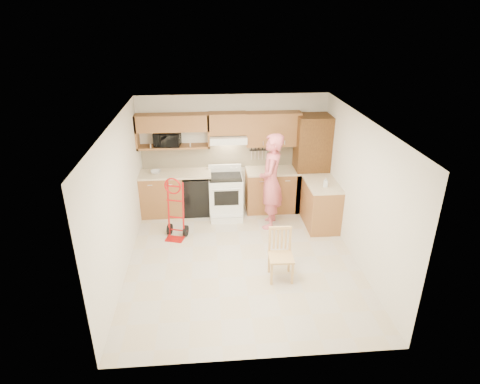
{
  "coord_description": "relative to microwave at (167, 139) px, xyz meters",
  "views": [
    {
      "loc": [
        -0.55,
        -6.03,
        4.07
      ],
      "look_at": [
        0.0,
        0.5,
        1.1
      ],
      "focal_mm": 30.2,
      "sensor_mm": 36.0,
      "label": 1
    }
  ],
  "objects": [
    {
      "name": "wall_front",
      "position": [
        1.37,
        -4.34,
        -0.39
      ],
      "size": [
        4.0,
        0.02,
        2.5
      ],
      "primitive_type": "cube",
      "color": "silver",
      "rests_on": "ground"
    },
    {
      "name": "hand_truck",
      "position": [
        0.15,
        -1.21,
        -1.07
      ],
      "size": [
        0.54,
        0.52,
        1.13
      ],
      "primitive_type": null,
      "rotation": [
        0.0,
        0.0,
        -0.29
      ],
      "color": "#B3110F",
      "rests_on": "ground"
    },
    {
      "name": "pantry_tall",
      "position": [
        3.02,
        -0.14,
        -0.59
      ],
      "size": [
        0.7,
        0.6,
        2.1
      ],
      "primitive_type": "cube",
      "color": "brown",
      "rests_on": "ground"
    },
    {
      "name": "microwave",
      "position": [
        0.0,
        0.0,
        0.0
      ],
      "size": [
        0.57,
        0.42,
        0.29
      ],
      "primitive_type": "imported",
      "rotation": [
        0.0,
        0.0,
        -0.11
      ],
      "color": "black",
      "rests_on": "upper_shelf_mw"
    },
    {
      "name": "countertop_right",
      "position": [
        2.2,
        -0.13,
        -0.72
      ],
      "size": [
        1.14,
        0.63,
        0.04
      ],
      "primitive_type": "cube",
      "color": "#CDB593",
      "rests_on": "lower_cab_right"
    },
    {
      "name": "upper_cab_right",
      "position": [
        2.2,
        0.0,
        0.16
      ],
      "size": [
        1.14,
        0.33,
        0.7
      ],
      "primitive_type": "cube",
      "color": "brown",
      "rests_on": "wall_back"
    },
    {
      "name": "cab_return_right",
      "position": [
        3.07,
        -0.94,
        -1.19
      ],
      "size": [
        0.6,
        1.0,
        0.9
      ],
      "primitive_type": "cube",
      "color": "brown",
      "rests_on": "ground"
    },
    {
      "name": "wall_back",
      "position": [
        1.37,
        0.17,
        -0.39
      ],
      "size": [
        4.0,
        0.02,
        2.5
      ],
      "primitive_type": "cube",
      "color": "silver",
      "rests_on": "ground"
    },
    {
      "name": "countertop_return",
      "position": [
        3.07,
        -0.94,
        -0.72
      ],
      "size": [
        0.63,
        1.0,
        0.04
      ],
      "primitive_type": "cube",
      "color": "#CDB593",
      "rests_on": "cab_return_right"
    },
    {
      "name": "bowl",
      "position": [
        -0.28,
        -0.13,
        -0.67
      ],
      "size": [
        0.23,
        0.23,
        0.05
      ],
      "primitive_type": "imported",
      "rotation": [
        0.0,
        0.0,
        0.06
      ],
      "color": "white",
      "rests_on": "countertop_left"
    },
    {
      "name": "upper_shelf_mw",
      "position": [
        0.12,
        0.0,
        -0.17
      ],
      "size": [
        1.5,
        0.33,
        0.04
      ],
      "primitive_type": "cube",
      "color": "brown",
      "rests_on": "wall_back"
    },
    {
      "name": "range_hood",
      "position": [
        1.25,
        -0.06,
        -0.01
      ],
      "size": [
        0.76,
        0.46,
        0.14
      ],
      "primitive_type": "cube",
      "color": "white",
      "rests_on": "wall_back"
    },
    {
      "name": "knife_strip",
      "position": [
        1.92,
        0.12,
        -0.4
      ],
      "size": [
        0.4,
        0.05,
        0.29
      ],
      "primitive_type": null,
      "color": "black",
      "rests_on": "backsplash"
    },
    {
      "name": "wall_left",
      "position": [
        -0.64,
        -2.08,
        -0.39
      ],
      "size": [
        0.02,
        4.5,
        2.5
      ],
      "primitive_type": "cube",
      "color": "silver",
      "rests_on": "ground"
    },
    {
      "name": "upper_cab_center",
      "position": [
        1.25,
        0.0,
        0.3
      ],
      "size": [
        0.76,
        0.33,
        0.44
      ],
      "primitive_type": "cube",
      "color": "brown",
      "rests_on": "wall_back"
    },
    {
      "name": "lower_cab_left",
      "position": [
        -0.18,
        -0.14,
        -1.19
      ],
      "size": [
        0.9,
        0.6,
        0.9
      ],
      "primitive_type": "cube",
      "color": "brown",
      "rests_on": "ground"
    },
    {
      "name": "person",
      "position": [
        2.05,
        -0.86,
        -0.66
      ],
      "size": [
        0.62,
        0.8,
        1.95
      ],
      "primitive_type": "imported",
      "rotation": [
        0.0,
        0.0,
        -1.82
      ],
      "color": "#D05B68",
      "rests_on": "ground"
    },
    {
      "name": "upper_cab_left",
      "position": [
        0.12,
        0.0,
        0.34
      ],
      "size": [
        1.5,
        0.33,
        0.34
      ],
      "primitive_type": "cube",
      "color": "brown",
      "rests_on": "wall_back"
    },
    {
      "name": "dining_chair",
      "position": [
        1.95,
        -2.66,
        -1.2
      ],
      "size": [
        0.4,
        0.44,
        0.87
      ],
      "primitive_type": null,
      "rotation": [
        0.0,
        0.0,
        -0.03
      ],
      "color": "#DEB868",
      "rests_on": "ground"
    },
    {
      "name": "lower_cab_right",
      "position": [
        2.2,
        -0.14,
        -1.19
      ],
      "size": [
        1.14,
        0.6,
        0.9
      ],
      "primitive_type": "cube",
      "color": "brown",
      "rests_on": "ground"
    },
    {
      "name": "backsplash",
      "position": [
        1.37,
        0.15,
        -0.44
      ],
      "size": [
        3.92,
        0.03,
        0.55
      ],
      "primitive_type": "cube",
      "color": "beige",
      "rests_on": "wall_back"
    },
    {
      "name": "ceiling",
      "position": [
        1.37,
        -2.08,
        0.87
      ],
      "size": [
        4.0,
        4.5,
        0.02
      ],
      "primitive_type": "cube",
      "color": "white",
      "rests_on": "ground"
    },
    {
      "name": "wall_right",
      "position": [
        3.38,
        -2.08,
        -0.39
      ],
      "size": [
        0.02,
        4.5,
        2.5
      ],
      "primitive_type": "cube",
      "color": "silver",
      "rests_on": "ground"
    },
    {
      "name": "floor",
      "position": [
        1.37,
        -2.08,
        -1.65
      ],
      "size": [
        4.0,
        4.5,
        0.02
      ],
      "primitive_type": "cube",
      "color": "beige",
      "rests_on": "ground"
    },
    {
      "name": "soap_bottle",
      "position": [
        3.07,
        -1.12,
        -0.61
      ],
      "size": [
        0.1,
        0.1,
        0.18
      ],
      "primitive_type": "imported",
      "rotation": [
        0.0,
        0.0,
        -0.26
      ],
      "color": "white",
      "rests_on": "countertop_return"
    },
    {
      "name": "dishwasher",
      "position": [
        0.57,
        -0.14,
        -1.21
      ],
      "size": [
        0.6,
        0.6,
        0.85
      ],
      "primitive_type": "cube",
      "color": "black",
      "rests_on": "ground"
    },
    {
      "name": "range",
      "position": [
        1.17,
        -0.34,
        -1.12
      ],
      "size": [
        0.71,
        0.93,
        1.04
      ],
      "primitive_type": null,
      "color": "white",
      "rests_on": "ground"
    },
    {
      "name": "countertop_left",
      "position": [
        0.12,
        -0.13,
        -0.72
      ],
      "size": [
        1.5,
        0.63,
        0.04
      ],
      "primitive_type": "cube",
      "color": "#CDB593",
      "rests_on": "lower_cab_left"
    }
  ]
}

